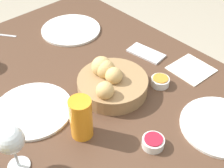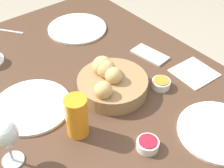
# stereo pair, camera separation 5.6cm
# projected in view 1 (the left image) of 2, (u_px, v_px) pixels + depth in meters

# --- Properties ---
(dining_table) EXTENTS (1.42, 0.97, 0.74)m
(dining_table) POSITION_uv_depth(u_px,v_px,m) (102.00, 115.00, 1.15)
(dining_table) COLOR #4C3323
(dining_table) RESTS_ON ground_plane
(bread_basket) EXTENTS (0.25, 0.25, 0.11)m
(bread_basket) POSITION_uv_depth(u_px,v_px,m) (110.00, 82.00, 1.09)
(bread_basket) COLOR #99754C
(bread_basket) RESTS_ON dining_table
(plate_near_left) EXTENTS (0.26, 0.26, 0.01)m
(plate_near_left) POSITION_uv_depth(u_px,v_px,m) (221.00, 126.00, 0.99)
(plate_near_left) COLOR white
(plate_near_left) RESTS_ON dining_table
(plate_near_right) EXTENTS (0.27, 0.27, 0.01)m
(plate_near_right) POSITION_uv_depth(u_px,v_px,m) (71.00, 30.00, 1.42)
(plate_near_right) COLOR white
(plate_near_right) RESTS_ON dining_table
(plate_far_center) EXTENTS (0.27, 0.27, 0.01)m
(plate_far_center) POSITION_uv_depth(u_px,v_px,m) (33.00, 110.00, 1.04)
(plate_far_center) COLOR white
(plate_far_center) RESTS_ON dining_table
(juice_glass) EXTENTS (0.07, 0.07, 0.14)m
(juice_glass) POSITION_uv_depth(u_px,v_px,m) (81.00, 118.00, 0.92)
(juice_glass) COLOR orange
(juice_glass) RESTS_ON dining_table
(wine_glass) EXTENTS (0.08, 0.08, 0.16)m
(wine_glass) POSITION_uv_depth(u_px,v_px,m) (11.00, 141.00, 0.81)
(wine_glass) COLOR silver
(wine_glass) RESTS_ON dining_table
(jam_bowl_berry) EXTENTS (0.07, 0.07, 0.03)m
(jam_bowl_berry) POSITION_uv_depth(u_px,v_px,m) (153.00, 142.00, 0.92)
(jam_bowl_berry) COLOR white
(jam_bowl_berry) RESTS_ON dining_table
(jam_bowl_honey) EXTENTS (0.07, 0.07, 0.03)m
(jam_bowl_honey) POSITION_uv_depth(u_px,v_px,m) (160.00, 81.00, 1.13)
(jam_bowl_honey) COLOR white
(jam_bowl_honey) RESTS_ON dining_table
(spoon_coffee) EXTENTS (0.11, 0.08, 0.00)m
(spoon_coffee) POSITION_uv_depth(u_px,v_px,m) (3.00, 35.00, 1.39)
(spoon_coffee) COLOR #B7B7BC
(spoon_coffee) RESTS_ON dining_table
(napkin) EXTENTS (0.15, 0.15, 0.00)m
(napkin) POSITION_uv_depth(u_px,v_px,m) (191.00, 69.00, 1.21)
(napkin) COLOR silver
(napkin) RESTS_ON dining_table
(cell_phone) EXTENTS (0.16, 0.09, 0.01)m
(cell_phone) POSITION_uv_depth(u_px,v_px,m) (146.00, 53.00, 1.28)
(cell_phone) COLOR silver
(cell_phone) RESTS_ON dining_table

